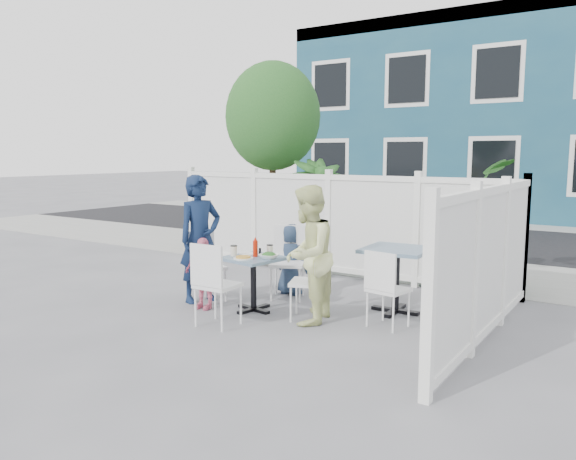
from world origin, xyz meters
The scene contains 30 objects.
ground centered at (0.00, 0.00, 0.00)m, with size 80.00×80.00×0.00m, color slate.
near_sidewalk centered at (0.00, 3.80, 0.01)m, with size 24.00×2.60×0.01m, color gray.
street centered at (0.00, 7.50, 0.00)m, with size 24.00×5.00×0.01m, color black.
far_sidewalk centered at (0.00, 10.60, 0.01)m, with size 24.00×1.60×0.01m, color gray.
building centered at (-0.50, 14.00, 3.00)m, with size 11.00×6.00×6.00m.
fence_back centered at (0.10, 2.40, 0.78)m, with size 5.86×0.08×1.60m.
fence_right centered at (3.00, 0.60, 0.78)m, with size 0.08×3.66×1.60m.
tree centered at (-1.60, 3.30, 2.59)m, with size 1.80×1.62×3.59m.
utility_cabinet centered at (-2.06, 4.00, 0.67)m, with size 0.72×0.52×1.34m, color gold.
potted_shrub_a centered at (-0.53, 3.10, 0.92)m, with size 1.03×1.03×1.84m, color #1C4D1D.
potted_shrub_b centered at (1.97, 3.00, 0.92)m, with size 1.66×1.44×1.85m, color #1C4D1D.
main_table centered at (0.33, 0.13, 0.52)m, with size 0.73×0.73×0.67m.
spare_table centered at (1.82, 1.02, 0.62)m, with size 0.79×0.79×0.80m.
chair_left centered at (-0.53, 0.18, 0.53)m, with size 0.52×0.53×0.92m.
chair_right centered at (1.14, 0.22, 0.52)m, with size 0.52×0.53×0.90m.
chair_back centered at (0.32, 0.92, 0.56)m, with size 0.58×0.57×0.97m.
chair_near centered at (0.36, -0.65, 0.55)m, with size 0.44×0.43×0.95m.
chair_spare centered at (1.96, 0.36, 0.51)m, with size 0.45×0.44×0.87m.
man centered at (-0.52, 0.12, 0.83)m, with size 0.60×0.40×1.66m, color #0F1D3C.
woman centered at (1.13, 0.08, 0.79)m, with size 0.77×0.60×1.58m, color #C6D648.
boy centered at (0.26, 1.07, 0.49)m, with size 0.48×0.31×0.98m, color #23344D.
toddler centered at (-0.26, -0.13, 0.45)m, with size 0.53×0.22×0.90m, color pink.
plate_main centered at (0.30, -0.03, 0.68)m, with size 0.24×0.24×0.01m, color white.
plate_side centered at (0.17, 0.24, 0.68)m, with size 0.22×0.22×0.02m, color white.
salad_bowl centered at (0.55, 0.15, 0.70)m, with size 0.23×0.23×0.06m, color white.
coffee_cup_a centered at (0.08, 0.06, 0.73)m, with size 0.08×0.08×0.12m, color beige.
coffee_cup_b centered at (0.40, 0.37, 0.73)m, with size 0.08×0.08×0.12m, color beige.
ketchup_bottle centered at (0.33, 0.17, 0.77)m, with size 0.06×0.06×0.19m, color #AA1905.
salt_shaker centered at (0.23, 0.38, 0.71)m, with size 0.03×0.03×0.07m, color white.
pepper_shaker centered at (0.26, 0.36, 0.71)m, with size 0.03×0.03×0.07m, color black.
Camera 1 is at (4.40, -5.26, 1.93)m, focal length 35.00 mm.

